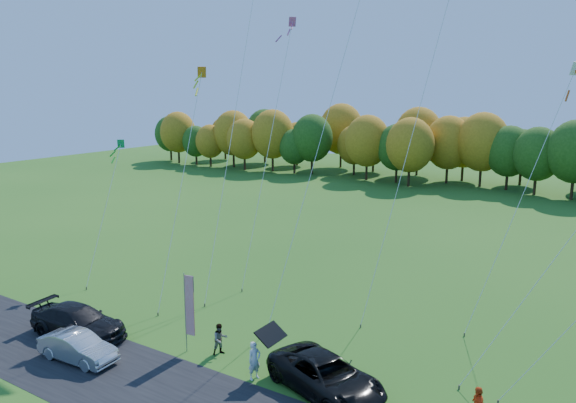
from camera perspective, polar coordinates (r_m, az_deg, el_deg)
The scene contains 16 objects.
ground at distance 29.06m, azimuth -6.72°, elevation -15.71°, with size 160.00×160.00×0.00m, color #255917.
asphalt_strip at distance 26.51m, azimuth -12.56°, elevation -18.79°, with size 90.00×6.00×0.01m, color black.
tree_line at distance 77.69m, azimuth 20.13°, elevation 1.03°, with size 116.00×12.00×10.00m, color #1E4711, non-canonical shape.
black_suv at distance 25.90m, azimuth 3.89°, elevation -17.22°, with size 2.72×5.90×1.64m, color black.
silver_sedan at distance 30.38m, azimuth -20.58°, elevation -13.68°, with size 1.48×4.25×1.40m, color #B1B2B6.
dark_truck_a at distance 33.04m, azimuth -20.55°, elevation -11.34°, with size 2.32×5.70×1.65m, color black.
person_tailgate_a at distance 26.92m, azimuth -3.43°, elevation -15.83°, with size 0.66×0.43×1.81m, color silver.
person_tailgate_b at distance 29.30m, azimuth -6.91°, elevation -13.71°, with size 0.79×0.61×1.62m, color gray.
feather_flag at distance 29.02m, azimuth -10.06°, elevation -10.27°, with size 0.55×0.15×4.21m.
kite_delta_blue at distance 37.30m, azimuth -5.29°, elevation 9.90°, with size 3.59×10.43×24.66m.
kite_parafoil_orange at distance 34.52m, azimuth 15.34°, elevation 16.78°, with size 5.81×12.12×33.69m.
kite_delta_red at distance 32.91m, azimuth 4.19°, elevation 9.44°, with size 2.87×11.37×24.15m.
kite_diamond_yellow at distance 35.12m, azimuth -10.82°, elevation 1.53°, with size 1.86×6.53×14.89m.
kite_diamond_green at distance 40.69m, azimuth -18.15°, elevation -0.99°, with size 1.68×5.13×9.92m.
kite_diamond_white at distance 32.59m, azimuth 22.51°, elevation 0.02°, with size 4.20×5.71×14.94m.
kite_diamond_pink at distance 38.56m, azimuth -2.00°, elevation 5.41°, with size 1.23×7.72×18.44m.
Camera 1 is at (16.73, -19.70, 13.30)m, focal length 35.00 mm.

